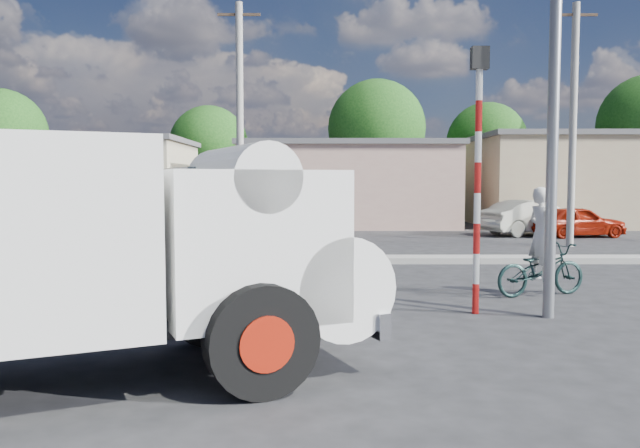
{
  "coord_description": "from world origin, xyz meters",
  "views": [
    {
      "loc": [
        0.59,
        -8.72,
        2.21
      ],
      "look_at": [
        0.62,
        4.24,
        1.3
      ],
      "focal_mm": 35.0,
      "sensor_mm": 36.0,
      "label": 1
    }
  ],
  "objects_px": {
    "traffic_pole": "(478,157)",
    "streetlight": "(546,3)",
    "car_red": "(578,221)",
    "car_cream": "(533,218)",
    "truck": "(80,251)",
    "bicycle": "(541,270)",
    "cyclist": "(541,250)"
  },
  "relations": [
    {
      "from": "traffic_pole",
      "to": "streetlight",
      "type": "height_order",
      "value": "streetlight"
    },
    {
      "from": "car_red",
      "to": "car_cream",
      "type": "bearing_deg",
      "value": 48.77
    },
    {
      "from": "truck",
      "to": "bicycle",
      "type": "bearing_deg",
      "value": 13.66
    },
    {
      "from": "streetlight",
      "to": "car_cream",
      "type": "bearing_deg",
      "value": 71.36
    },
    {
      "from": "cyclist",
      "to": "bicycle",
      "type": "bearing_deg",
      "value": -0.0
    },
    {
      "from": "car_cream",
      "to": "traffic_pole",
      "type": "distance_m",
      "value": 16.23
    },
    {
      "from": "truck",
      "to": "traffic_pole",
      "type": "relative_size",
      "value": 1.55
    },
    {
      "from": "truck",
      "to": "car_cream",
      "type": "xyz_separation_m",
      "value": [
        11.22,
        18.56,
        -0.75
      ]
    },
    {
      "from": "cyclist",
      "to": "car_red",
      "type": "relative_size",
      "value": 0.5
    },
    {
      "from": "truck",
      "to": "bicycle",
      "type": "relative_size",
      "value": 3.52
    },
    {
      "from": "streetlight",
      "to": "traffic_pole",
      "type": "bearing_deg",
      "value": 162.27
    },
    {
      "from": "cyclist",
      "to": "traffic_pole",
      "type": "distance_m",
      "value": 2.85
    },
    {
      "from": "car_cream",
      "to": "bicycle",
      "type": "bearing_deg",
      "value": 140.5
    },
    {
      "from": "cyclist",
      "to": "streetlight",
      "type": "height_order",
      "value": "streetlight"
    },
    {
      "from": "streetlight",
      "to": "cyclist",
      "type": "bearing_deg",
      "value": 69.53
    },
    {
      "from": "truck",
      "to": "bicycle",
      "type": "height_order",
      "value": "truck"
    },
    {
      "from": "bicycle",
      "to": "streetlight",
      "type": "xyz_separation_m",
      "value": [
        -0.71,
        -1.89,
        4.46
      ]
    },
    {
      "from": "traffic_pole",
      "to": "bicycle",
      "type": "bearing_deg",
      "value": 44.06
    },
    {
      "from": "bicycle",
      "to": "streetlight",
      "type": "bearing_deg",
      "value": 141.43
    },
    {
      "from": "cyclist",
      "to": "traffic_pole",
      "type": "relative_size",
      "value": 0.41
    },
    {
      "from": "car_red",
      "to": "cyclist",
      "type": "bearing_deg",
      "value": 146.56
    },
    {
      "from": "bicycle",
      "to": "car_red",
      "type": "bearing_deg",
      "value": -43.41
    },
    {
      "from": "traffic_pole",
      "to": "cyclist",
      "type": "bearing_deg",
      "value": 44.06
    },
    {
      "from": "car_red",
      "to": "bicycle",
      "type": "bearing_deg",
      "value": 146.56
    },
    {
      "from": "cyclist",
      "to": "car_red",
      "type": "xyz_separation_m",
      "value": [
        5.87,
        12.4,
        -0.28
      ]
    },
    {
      "from": "car_cream",
      "to": "car_red",
      "type": "xyz_separation_m",
      "value": [
        1.44,
        -0.94,
        -0.1
      ]
    },
    {
      "from": "cyclist",
      "to": "streetlight",
      "type": "distance_m",
      "value": 4.54
    },
    {
      "from": "truck",
      "to": "car_cream",
      "type": "bearing_deg",
      "value": 34.94
    },
    {
      "from": "truck",
      "to": "cyclist",
      "type": "relative_size",
      "value": 3.79
    },
    {
      "from": "truck",
      "to": "car_cream",
      "type": "relative_size",
      "value": 1.57
    },
    {
      "from": "truck",
      "to": "car_red",
      "type": "bearing_deg",
      "value": 30.4
    },
    {
      "from": "car_red",
      "to": "truck",
      "type": "bearing_deg",
      "value": 136.19
    }
  ]
}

